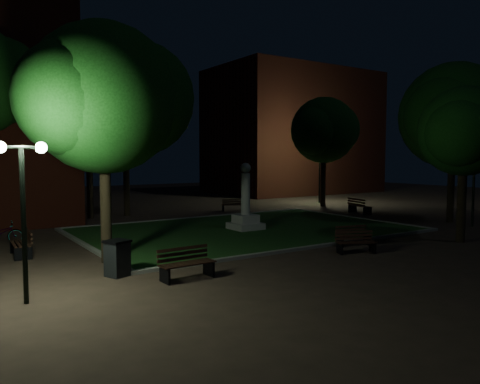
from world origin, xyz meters
The scene contains 21 objects.
ground centered at (0.00, 0.00, 0.00)m, with size 80.00×80.00×0.00m, color #3C2B21.
lawn centered at (0.00, 2.00, 0.04)m, with size 15.00×10.00×0.08m, color #1B3F15.
lawn_kerb centered at (0.00, 2.00, 0.06)m, with size 15.40×10.40×0.12m.
monument centered at (0.00, 2.00, 0.96)m, with size 1.40×1.40×3.20m.
building_far centered at (18.00, 20.00, 6.00)m, with size 16.00×10.00×12.00m, color #561E12.
tree_west centered at (-7.63, -1.03, 5.49)m, with size 6.13×5.00×8.00m.
tree_north_wl centered at (-4.85, 10.79, 6.26)m, with size 4.67×3.82×8.18m.
tree_ne centered at (11.00, 8.10, 5.45)m, with size 5.75×4.69×7.80m.
tree_east centered at (11.02, -1.79, 5.76)m, with size 6.94×5.66×8.59m.
tree_se centered at (5.89, -5.50, 4.61)m, with size 4.54×3.70×6.47m.
tree_far_north centered at (-2.65, 10.76, 6.44)m, with size 5.49×4.48×8.70m.
lamppost_sw centered at (-10.78, -4.36, 2.80)m, with size 1.18×0.28×3.94m.
lamppost_se centered at (10.41, -3.33, 2.99)m, with size 1.18×0.28×4.24m.
lamppost_ne centered at (12.37, 10.06, 3.19)m, with size 1.18×0.28×4.58m.
bench_near_left centered at (0.45, -4.62, 0.38)m, with size 1.55×1.07×0.81m.
bench_near_right centered at (1.53, -3.50, 0.37)m, with size 1.51×0.85×0.79m.
bench_west_near centered at (-6.47, -4.44, 0.43)m, with size 1.70×0.65×0.92m.
bench_left_side centered at (-9.96, 1.62, 0.44)m, with size 0.66×1.71×0.93m.
bench_right_side centered at (9.65, 3.58, 0.46)m, with size 0.96×1.85×0.97m.
bench_far_side centered at (3.84, 9.14, 0.38)m, with size 1.54×1.03×0.80m.
trash_bin centered at (-8.05, -3.03, 0.55)m, with size 0.83×0.83×1.09m.
Camera 1 is at (-12.59, -16.54, 3.58)m, focal length 35.00 mm.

